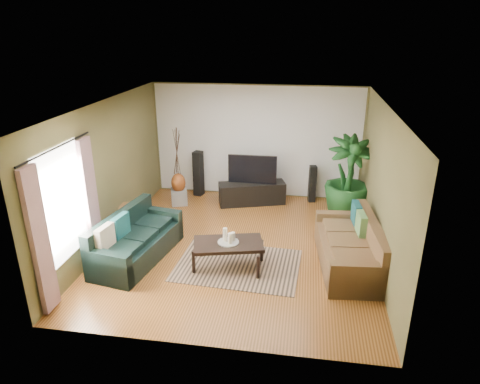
% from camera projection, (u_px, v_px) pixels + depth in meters
% --- Properties ---
extents(floor, '(5.50, 5.50, 0.00)m').
position_uv_depth(floor, '(238.00, 247.00, 8.19)').
color(floor, '#9F5C29').
rests_on(floor, ground).
extents(ceiling, '(5.50, 5.50, 0.00)m').
position_uv_depth(ceiling, '(238.00, 105.00, 7.20)').
color(ceiling, white).
rests_on(ceiling, ground).
extents(wall_back, '(5.00, 0.00, 5.00)m').
position_uv_depth(wall_back, '(256.00, 142.00, 10.22)').
color(wall_back, brown).
rests_on(wall_back, ground).
extents(wall_front, '(5.00, 0.00, 5.00)m').
position_uv_depth(wall_front, '(202.00, 257.00, 5.17)').
color(wall_front, brown).
rests_on(wall_front, ground).
extents(wall_left, '(0.00, 5.50, 5.50)m').
position_uv_depth(wall_left, '(108.00, 174.00, 8.06)').
color(wall_left, brown).
rests_on(wall_left, ground).
extents(wall_right, '(0.00, 5.50, 5.50)m').
position_uv_depth(wall_right, '(382.00, 188.00, 7.34)').
color(wall_right, brown).
rests_on(wall_right, ground).
extents(backwall_panel, '(4.90, 0.00, 4.90)m').
position_uv_depth(backwall_panel, '(256.00, 142.00, 10.21)').
color(backwall_panel, white).
rests_on(backwall_panel, ground).
extents(window_pane, '(0.00, 1.80, 1.80)m').
position_uv_depth(window_pane, '(63.00, 204.00, 6.56)').
color(window_pane, white).
rests_on(window_pane, ground).
extents(curtain_near, '(0.08, 0.35, 2.20)m').
position_uv_depth(curtain_near, '(40.00, 242.00, 5.96)').
color(curtain_near, gray).
rests_on(curtain_near, ground).
extents(curtain_far, '(0.08, 0.35, 2.20)m').
position_uv_depth(curtain_far, '(91.00, 201.00, 7.34)').
color(curtain_far, gray).
rests_on(curtain_far, ground).
extents(curtain_rod, '(0.03, 1.90, 0.03)m').
position_uv_depth(curtain_rod, '(56.00, 148.00, 6.23)').
color(curtain_rod, black).
rests_on(curtain_rod, ground).
extents(sofa_left, '(1.18, 2.09, 0.85)m').
position_uv_depth(sofa_left, '(137.00, 237.00, 7.64)').
color(sofa_left, black).
rests_on(sofa_left, floor).
extents(sofa_right, '(1.13, 2.15, 0.85)m').
position_uv_depth(sofa_right, '(349.00, 244.00, 7.40)').
color(sofa_right, brown).
rests_on(sofa_right, floor).
extents(area_rug, '(2.23, 1.64, 0.01)m').
position_uv_depth(area_rug, '(238.00, 265.00, 7.56)').
color(area_rug, '#A17D5F').
rests_on(area_rug, floor).
extents(coffee_table, '(1.30, 0.91, 0.48)m').
position_uv_depth(coffee_table, '(228.00, 255.00, 7.42)').
color(coffee_table, black).
rests_on(coffee_table, floor).
extents(candle_tray, '(0.37, 0.37, 0.02)m').
position_uv_depth(candle_tray, '(228.00, 242.00, 7.33)').
color(candle_tray, gray).
rests_on(candle_tray, coffee_table).
extents(candle_tall, '(0.08, 0.08, 0.24)m').
position_uv_depth(candle_tall, '(225.00, 234.00, 7.32)').
color(candle_tall, '#F4E6CE').
rests_on(candle_tall, candle_tray).
extents(candle_mid, '(0.08, 0.08, 0.18)m').
position_uv_depth(candle_mid, '(230.00, 238.00, 7.25)').
color(candle_mid, '#ECE1C8').
rests_on(candle_mid, candle_tray).
extents(candle_short, '(0.08, 0.08, 0.15)m').
position_uv_depth(candle_short, '(233.00, 236.00, 7.34)').
color(candle_short, '#F5E8CF').
rests_on(candle_short, candle_tray).
extents(tv_stand, '(1.61, 0.91, 0.51)m').
position_uv_depth(tv_stand, '(252.00, 193.00, 10.08)').
color(tv_stand, black).
rests_on(tv_stand, floor).
extents(television, '(1.13, 0.06, 0.67)m').
position_uv_depth(television, '(252.00, 169.00, 9.88)').
color(television, black).
rests_on(television, tv_stand).
extents(speaker_left, '(0.25, 0.27, 1.11)m').
position_uv_depth(speaker_left, '(198.00, 173.00, 10.49)').
color(speaker_left, black).
rests_on(speaker_left, floor).
extents(speaker_right, '(0.19, 0.21, 0.89)m').
position_uv_depth(speaker_right, '(312.00, 184.00, 10.13)').
color(speaker_right, black).
rests_on(speaker_right, floor).
extents(potted_plant, '(1.27, 1.27, 1.79)m').
position_uv_depth(potted_plant, '(348.00, 178.00, 9.20)').
color(potted_plant, '#17451A').
rests_on(potted_plant, floor).
extents(plant_pot, '(0.33, 0.33, 0.26)m').
position_uv_depth(plant_pot, '(345.00, 210.00, 9.48)').
color(plant_pot, black).
rests_on(plant_pot, floor).
extents(pedestal, '(0.46, 0.46, 0.36)m').
position_uv_depth(pedestal, '(179.00, 197.00, 10.08)').
color(pedestal, gray).
rests_on(pedestal, floor).
extents(vase, '(0.33, 0.33, 0.46)m').
position_uv_depth(vase, '(178.00, 183.00, 9.95)').
color(vase, brown).
rests_on(vase, pedestal).
extents(side_table, '(0.63, 0.63, 0.54)m').
position_uv_depth(side_table, '(133.00, 218.00, 8.74)').
color(side_table, brown).
rests_on(side_table, floor).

